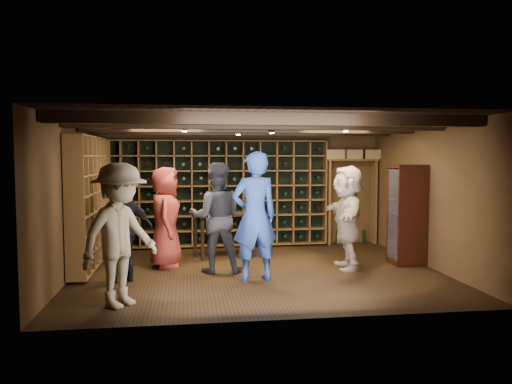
{
  "coord_description": "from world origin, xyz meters",
  "views": [
    {
      "loc": [
        -1.17,
        -8.16,
        1.93
      ],
      "look_at": [
        -0.0,
        0.2,
        1.32
      ],
      "focal_mm": 35.0,
      "sensor_mm": 36.0,
      "label": 1
    }
  ],
  "objects": [
    {
      "name": "wine_rack_left",
      "position": [
        -2.83,
        0.82,
        1.15
      ],
      "size": [
        0.3,
        2.65,
        2.2
      ],
      "color": "brown",
      "rests_on": "ground"
    },
    {
      "name": "room_shell",
      "position": [
        0.0,
        0.05,
        2.42
      ],
      "size": [
        6.0,
        6.0,
        6.0
      ],
      "color": "#4F351B",
      "rests_on": "ground"
    },
    {
      "name": "display_cabinet",
      "position": [
        2.71,
        0.2,
        0.86
      ],
      "size": [
        0.55,
        0.5,
        1.75
      ],
      "color": "black",
      "rests_on": "ground"
    },
    {
      "name": "guest_khaki",
      "position": [
        -2.02,
        -1.67,
        0.92
      ],
      "size": [
        1.29,
        1.35,
        1.85
      ],
      "primitive_type": "imported",
      "rotation": [
        0.0,
        0.0,
        0.87
      ],
      "color": "gray",
      "rests_on": "ground"
    },
    {
      "name": "guest_beige",
      "position": [
        1.56,
        0.05,
        0.89
      ],
      "size": [
        0.73,
        1.7,
        1.77
      ],
      "primitive_type": "imported",
      "rotation": [
        0.0,
        0.0,
        4.58
      ],
      "color": "tan",
      "rests_on": "ground"
    },
    {
      "name": "tasting_table",
      "position": [
        -0.46,
        1.3,
        0.75
      ],
      "size": [
        1.23,
        0.83,
        1.12
      ],
      "rotation": [
        0.0,
        0.0,
        0.27
      ],
      "color": "black",
      "rests_on": "ground"
    },
    {
      "name": "guest_woman_black",
      "position": [
        -2.15,
        -0.36,
        0.8
      ],
      "size": [
        1.0,
        0.64,
        1.59
      ],
      "primitive_type": "imported",
      "rotation": [
        0.0,
        0.0,
        3.44
      ],
      "color": "black",
      "rests_on": "ground"
    },
    {
      "name": "ground",
      "position": [
        0.0,
        0.0,
        0.0
      ],
      "size": [
        6.0,
        6.0,
        0.0
      ],
      "primitive_type": "plane",
      "color": "black",
      "rests_on": "ground"
    },
    {
      "name": "man_blue_shirt",
      "position": [
        -0.13,
        -0.57,
        1.0
      ],
      "size": [
        0.81,
        0.62,
        2.0
      ],
      "primitive_type": "imported",
      "rotation": [
        0.0,
        0.0,
        3.35
      ],
      "color": "navy",
      "rests_on": "ground"
    },
    {
      "name": "guest_red_floral",
      "position": [
        -1.54,
        0.56,
        0.87
      ],
      "size": [
        0.56,
        0.85,
        1.74
      ],
      "primitive_type": "imported",
      "rotation": [
        0.0,
        0.0,
        1.57
      ],
      "color": "maroon",
      "rests_on": "ground"
    },
    {
      "name": "man_grey_suit",
      "position": [
        -0.69,
        0.07,
        0.91
      ],
      "size": [
        0.92,
        0.74,
        1.83
      ],
      "primitive_type": "imported",
      "rotation": [
        0.0,
        0.0,
        3.09
      ],
      "color": "black",
      "rests_on": "ground"
    },
    {
      "name": "crate_shelf",
      "position": [
        2.41,
        2.32,
        1.57
      ],
      "size": [
        1.2,
        0.32,
        2.07
      ],
      "color": "brown",
      "rests_on": "ground"
    },
    {
      "name": "wine_rack_back",
      "position": [
        -0.52,
        2.33,
        1.15
      ],
      "size": [
        4.65,
        0.3,
        2.2
      ],
      "color": "brown",
      "rests_on": "ground"
    }
  ]
}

